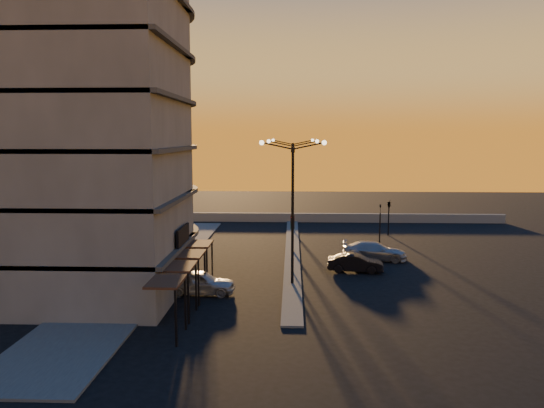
{
  "coord_description": "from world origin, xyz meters",
  "views": [
    {
      "loc": [
        -0.02,
        -34.1,
        9.75
      ],
      "look_at": [
        -1.63,
        7.36,
        4.44
      ],
      "focal_mm": 35.0,
      "sensor_mm": 36.0,
      "label": 1
    }
  ],
  "objects": [
    {
      "name": "car_sedan",
      "position": [
        4.56,
        3.55,
        0.66
      ],
      "size": [
        4.12,
        1.8,
        1.32
      ],
      "primitive_type": "imported",
      "rotation": [
        0.0,
        0.0,
        1.47
      ],
      "color": "black",
      "rests_on": "ground"
    },
    {
      "name": "car_hatchback",
      "position": [
        -5.74,
        -2.33,
        0.75
      ],
      "size": [
        4.39,
        1.78,
        1.49
      ],
      "primitive_type": "imported",
      "rotation": [
        0.0,
        0.0,
        1.57
      ],
      "color": "#ABAEB3",
      "rests_on": "ground"
    },
    {
      "name": "signal_east_a",
      "position": [
        8.0,
        14.0,
        1.93
      ],
      "size": [
        0.13,
        0.16,
        3.6
      ],
      "color": "black",
      "rests_on": "ground"
    },
    {
      "name": "parapet",
      "position": [
        2.0,
        26.0,
        0.5
      ],
      "size": [
        44.0,
        0.5,
        1.0
      ],
      "primitive_type": "cube",
      "color": "gray",
      "rests_on": "ground"
    },
    {
      "name": "streetlamp_near",
      "position": [
        0.0,
        0.0,
        5.59
      ],
      "size": [
        4.32,
        0.32,
        9.51
      ],
      "color": "black",
      "rests_on": "ground"
    },
    {
      "name": "median",
      "position": [
        0.0,
        10.0,
        0.06
      ],
      "size": [
        1.2,
        36.0,
        0.12
      ],
      "primitive_type": "cube",
      "color": "#4B4B49",
      "rests_on": "ground"
    },
    {
      "name": "traffic_light_main",
      "position": [
        0.0,
        2.87,
        2.89
      ],
      "size": [
        0.28,
        0.44,
        4.25
      ],
      "color": "black",
      "rests_on": "ground"
    },
    {
      "name": "ground",
      "position": [
        0.0,
        0.0,
        0.0
      ],
      "size": [
        120.0,
        120.0,
        0.0
      ],
      "primitive_type": "plane",
      "color": "black",
      "rests_on": "ground"
    },
    {
      "name": "streetlamp_far",
      "position": [
        0.0,
        20.0,
        5.59
      ],
      "size": [
        4.32,
        0.32,
        9.51
      ],
      "color": "black",
      "rests_on": "ground"
    },
    {
      "name": "signal_east_b",
      "position": [
        9.5,
        18.0,
        3.1
      ],
      "size": [
        0.42,
        1.99,
        3.6
      ],
      "color": "black",
      "rests_on": "ground"
    },
    {
      "name": "car_wagon",
      "position": [
        6.52,
        7.37,
        0.73
      ],
      "size": [
        5.28,
        2.7,
        1.47
      ],
      "primitive_type": "imported",
      "rotation": [
        0.0,
        0.0,
        1.44
      ],
      "color": "#9FA1A7",
      "rests_on": "ground"
    },
    {
      "name": "building",
      "position": [
        -14.0,
        0.03,
        11.91
      ],
      "size": [
        14.35,
        17.08,
        25.0
      ],
      "color": "#635E57",
      "rests_on": "ground"
    },
    {
      "name": "streetlamp_mid",
      "position": [
        0.0,
        10.0,
        5.59
      ],
      "size": [
        4.32,
        0.32,
        9.51
      ],
      "color": "black",
      "rests_on": "ground"
    },
    {
      "name": "sidewalk_west",
      "position": [
        -10.5,
        4.0,
        0.06
      ],
      "size": [
        5.0,
        40.0,
        0.12
      ],
      "primitive_type": "cube",
      "color": "#4B4B49",
      "rests_on": "ground"
    }
  ]
}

